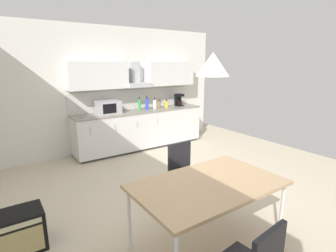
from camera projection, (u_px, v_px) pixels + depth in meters
ground_plane at (189, 205)px, 3.70m from camera, size 7.25×8.88×0.02m
wall_back at (105, 90)px, 5.79m from camera, size 5.80×0.10×2.72m
kitchen_counter at (141, 129)px, 6.10m from camera, size 3.07×0.64×0.89m
backsplash_tile at (134, 99)px, 6.18m from camera, size 3.05×0.02×0.45m
upper_wall_cabinets at (137, 75)px, 5.92m from camera, size 3.05×0.40×0.57m
microwave at (108, 107)px, 5.54m from camera, size 0.48×0.35×0.28m
coffee_maker at (179, 100)px, 6.58m from camera, size 0.18×0.19×0.30m
bottle_brown at (159, 104)px, 6.23m from camera, size 0.07×0.07×0.22m
bottle_green at (139, 104)px, 6.01m from camera, size 0.06×0.06×0.30m
bottle_white at (155, 104)px, 6.20m from camera, size 0.08×0.08×0.25m
bottle_blue at (147, 104)px, 6.04m from camera, size 0.07×0.07×0.32m
bottle_yellow at (167, 104)px, 6.32m from camera, size 0.08×0.08×0.19m
dining_table at (208, 187)px, 2.73m from camera, size 1.55×0.96×0.74m
chair_far_right at (184, 167)px, 3.65m from camera, size 0.41×0.41×0.87m
guitar_amp at (18, 232)px, 2.76m from camera, size 0.52×0.37×0.44m
pendant_lamp at (213, 64)px, 2.44m from camera, size 0.32×0.32×0.22m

